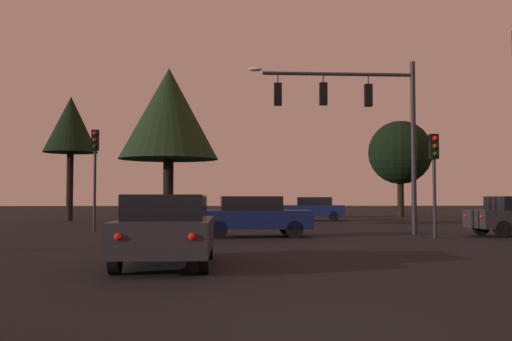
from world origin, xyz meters
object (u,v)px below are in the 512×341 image
at_px(car_far_lane, 313,208).
at_px(traffic_light_corner_left, 95,160).
at_px(car_nearside_lane, 167,229).
at_px(tree_center_horizon, 71,126).
at_px(traffic_light_corner_right, 434,164).
at_px(tree_left_far, 400,153).
at_px(traffic_signal_mast_arm, 361,112).
at_px(tree_behind_sign, 169,114).
at_px(car_crossing_right, 253,216).

bearing_deg(car_far_lane, traffic_light_corner_left, -133.09).
relative_size(car_nearside_lane, tree_center_horizon, 0.54).
xyz_separation_m(traffic_light_corner_right, tree_left_far, (6.27, 24.82, 2.32)).
distance_m(traffic_light_corner_left, traffic_light_corner_right, 14.08).
height_order(car_far_lane, tree_left_far, tree_left_far).
relative_size(traffic_signal_mast_arm, car_nearside_lane, 1.59).
xyz_separation_m(traffic_light_corner_left, car_nearside_lane, (4.33, -13.26, -2.33)).
bearing_deg(traffic_light_corner_left, traffic_signal_mast_arm, -13.37).
bearing_deg(tree_left_far, car_far_lane, -136.68).
distance_m(traffic_light_corner_right, car_nearside_lane, 12.13).
distance_m(traffic_light_corner_left, tree_left_far, 27.70).
bearing_deg(traffic_light_corner_right, car_far_lane, 95.77).
height_order(traffic_signal_mast_arm, tree_behind_sign, tree_behind_sign).
xyz_separation_m(traffic_signal_mast_arm, traffic_light_corner_right, (2.07, -2.49, -2.22)).
xyz_separation_m(traffic_signal_mast_arm, tree_left_far, (8.34, 22.33, 0.10)).
height_order(car_nearside_lane, tree_behind_sign, tree_behind_sign).
bearing_deg(tree_behind_sign, tree_center_horizon, 127.71).
relative_size(traffic_light_corner_right, tree_behind_sign, 0.47).
distance_m(traffic_signal_mast_arm, tree_left_far, 23.84).
relative_size(car_far_lane, tree_behind_sign, 0.55).
height_order(traffic_signal_mast_arm, tree_center_horizon, tree_center_horizon).
height_order(car_crossing_right, tree_center_horizon, tree_center_horizon).
height_order(traffic_signal_mast_arm, car_crossing_right, traffic_signal_mast_arm).
height_order(traffic_signal_mast_arm, car_nearside_lane, traffic_signal_mast_arm).
height_order(traffic_signal_mast_arm, traffic_light_corner_left, traffic_signal_mast_arm).
height_order(car_far_lane, tree_center_horizon, tree_center_horizon).
distance_m(traffic_signal_mast_arm, traffic_light_corner_right, 3.92).
bearing_deg(tree_center_horizon, car_nearside_lane, -71.81).
distance_m(car_crossing_right, tree_left_far, 27.05).
xyz_separation_m(traffic_light_corner_right, tree_center_horizon, (-17.45, 18.22, 3.48)).
xyz_separation_m(car_crossing_right, tree_left_far, (12.71, 23.50, 4.21)).
bearing_deg(tree_left_far, traffic_signal_mast_arm, -110.47).
relative_size(car_nearside_lane, car_far_lane, 1.01).
height_order(traffic_light_corner_right, tree_left_far, tree_left_far).
height_order(car_nearside_lane, car_crossing_right, same).
bearing_deg(car_nearside_lane, traffic_light_corner_left, 108.07).
height_order(traffic_signal_mast_arm, car_far_lane, traffic_signal_mast_arm).
height_order(car_far_lane, tree_behind_sign, tree_behind_sign).
bearing_deg(traffic_light_corner_left, car_crossing_right, -29.62).
distance_m(car_crossing_right, tree_center_horizon, 20.87).
bearing_deg(traffic_light_corner_right, tree_center_horizon, 133.76).
bearing_deg(tree_behind_sign, car_nearside_lane, -84.95).
bearing_deg(traffic_signal_mast_arm, car_far_lane, 88.75).
bearing_deg(car_nearside_lane, tree_center_horizon, 108.19).
xyz_separation_m(traffic_light_corner_right, car_nearside_lane, (-8.79, -8.15, -1.89)).
height_order(traffic_light_corner_left, car_nearside_lane, traffic_light_corner_left).
bearing_deg(car_crossing_right, tree_left_far, 61.60).
distance_m(tree_behind_sign, tree_left_far, 22.94).
bearing_deg(car_crossing_right, car_nearside_lane, -103.92).
bearing_deg(traffic_signal_mast_arm, traffic_light_corner_right, -50.26).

